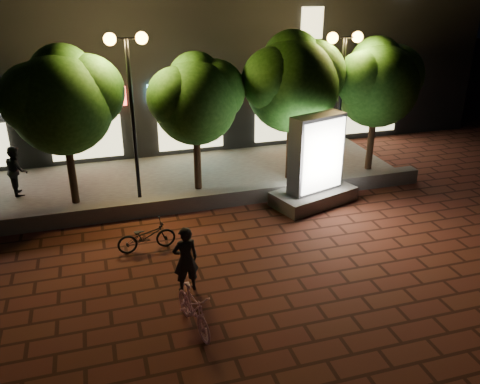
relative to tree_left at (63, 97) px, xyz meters
name	(u,v)px	position (x,y,z in m)	size (l,w,h in m)	color
ground	(225,277)	(3.45, -5.46, -3.44)	(80.00, 80.00, 0.00)	#502419
retaining_wall	(192,202)	(3.45, -1.46, -3.19)	(16.00, 0.45, 0.50)	slate
sidewalk	(178,179)	(3.45, 1.04, -3.40)	(16.00, 5.00, 0.08)	slate
building_block	(146,18)	(3.44, 7.53, 1.55)	(28.00, 8.12, 11.30)	black
tree_left	(63,97)	(0.00, 0.00, 0.00)	(3.60, 3.00, 4.89)	black
tree_mid	(196,96)	(4.00, 0.00, -0.23)	(3.24, 2.70, 4.50)	black
tree_right	(293,79)	(7.30, 0.00, 0.12)	(3.72, 3.10, 5.07)	black
tree_far_right	(378,80)	(10.50, 0.00, -0.08)	(3.48, 2.90, 4.76)	black
street_lamp_left	(129,76)	(1.95, -0.26, 0.58)	(1.26, 0.36, 5.18)	black
street_lamp_right	(343,68)	(8.95, -0.26, 0.45)	(1.26, 0.36, 4.98)	black
ad_kiosk	(315,169)	(7.28, -2.11, -2.27)	(2.96, 2.09, 2.90)	slate
scooter_pink	(194,309)	(2.32, -7.14, -2.97)	(0.45, 1.59, 0.96)	pink
rider	(186,259)	(2.44, -5.72, -2.62)	(0.60, 0.39, 1.65)	black
scooter_parked	(146,236)	(1.78, -3.60, -3.04)	(0.54, 1.55, 0.82)	black
pedestrian	(17,170)	(-1.81, 1.18, -2.54)	(0.80, 0.62, 1.65)	black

